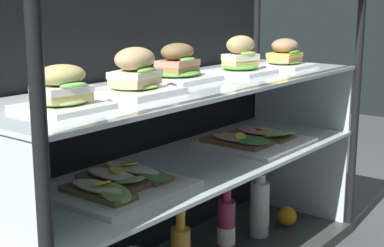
% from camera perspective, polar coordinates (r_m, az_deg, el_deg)
% --- Properties ---
extents(case_frame, '(1.44, 0.46, 0.92)m').
position_cam_1_polar(case_frame, '(1.79, -3.89, -0.15)').
color(case_frame, black).
rests_on(case_frame, ground).
extents(riser_lower_tier, '(1.39, 0.41, 0.35)m').
position_cam_1_polar(riser_lower_tier, '(1.78, 0.00, -9.76)').
color(riser_lower_tier, silver).
rests_on(riser_lower_tier, case_base_deck).
extents(shelf_lower_glass, '(1.40, 0.42, 0.01)m').
position_cam_1_polar(shelf_lower_glass, '(1.72, 0.00, -4.17)').
color(shelf_lower_glass, silver).
rests_on(shelf_lower_glass, riser_lower_tier).
extents(riser_upper_tier, '(1.39, 0.41, 0.23)m').
position_cam_1_polar(riser_upper_tier, '(1.69, 0.00, -0.19)').
color(riser_upper_tier, silver).
rests_on(riser_upper_tier, shelf_lower_glass).
extents(shelf_upper_glass, '(1.40, 0.42, 0.01)m').
position_cam_1_polar(shelf_upper_glass, '(1.66, 0.00, 3.92)').
color(shelf_upper_glass, silver).
rests_on(shelf_upper_glass, riser_upper_tier).
extents(plated_roll_sandwich_far_left, '(0.17, 0.17, 0.10)m').
position_cam_1_polar(plated_roll_sandwich_far_left, '(1.27, -12.84, 3.13)').
color(plated_roll_sandwich_far_left, white).
rests_on(plated_roll_sandwich_far_left, shelf_upper_glass).
extents(plated_roll_sandwich_mid_left, '(0.19, 0.19, 0.12)m').
position_cam_1_polar(plated_roll_sandwich_mid_left, '(1.44, -5.68, 4.71)').
color(plated_roll_sandwich_mid_left, white).
rests_on(plated_roll_sandwich_mid_left, shelf_upper_glass).
extents(plated_roll_sandwich_mid_right, '(0.20, 0.20, 0.11)m').
position_cam_1_polar(plated_roll_sandwich_mid_right, '(1.69, -1.51, 5.63)').
color(plated_roll_sandwich_mid_right, white).
rests_on(plated_roll_sandwich_mid_right, shelf_upper_glass).
extents(plated_roll_sandwich_right_of_center, '(0.18, 0.18, 0.12)m').
position_cam_1_polar(plated_roll_sandwich_right_of_center, '(1.87, 4.83, 6.32)').
color(plated_roll_sandwich_right_of_center, white).
rests_on(plated_roll_sandwich_right_of_center, shelf_upper_glass).
extents(plated_roll_sandwich_near_left_corner, '(0.18, 0.18, 0.10)m').
position_cam_1_polar(plated_roll_sandwich_near_left_corner, '(2.06, 9.24, 6.66)').
color(plated_roll_sandwich_near_left_corner, white).
rests_on(plated_roll_sandwich_near_left_corner, shelf_upper_glass).
extents(open_sandwich_tray_near_left_corner, '(0.34, 0.31, 0.06)m').
position_cam_1_polar(open_sandwich_tray_near_left_corner, '(1.49, -7.36, -5.92)').
color(open_sandwich_tray_near_left_corner, white).
rests_on(open_sandwich_tray_near_left_corner, shelf_lower_glass).
extents(open_sandwich_tray_near_right_corner, '(0.34, 0.31, 0.06)m').
position_cam_1_polar(open_sandwich_tray_near_right_corner, '(1.95, 6.14, -1.56)').
color(open_sandwich_tray_near_right_corner, white).
rests_on(open_sandwich_tray_near_right_corner, shelf_lower_glass).
extents(juice_bottle_front_right_end, '(0.06, 0.06, 0.25)m').
position_cam_1_polar(juice_bottle_front_right_end, '(1.91, 3.43, -10.48)').
color(juice_bottle_front_right_end, '#93284B').
rests_on(juice_bottle_front_right_end, case_base_deck).
extents(juice_bottle_back_left, '(0.07, 0.07, 0.25)m').
position_cam_1_polar(juice_bottle_back_left, '(2.10, 6.76, -8.49)').
color(juice_bottle_back_left, white).
rests_on(juice_bottle_back_left, case_base_deck).
extents(orange_fruit_beside_bottles, '(0.07, 0.07, 0.07)m').
position_cam_1_polar(orange_fruit_beside_bottles, '(2.22, 9.46, -9.12)').
color(orange_fruit_beside_bottles, orange).
rests_on(orange_fruit_beside_bottles, case_base_deck).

